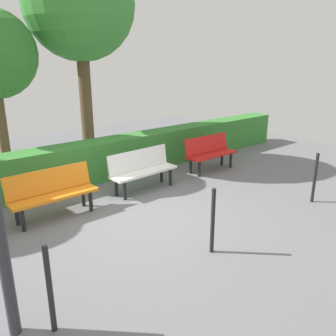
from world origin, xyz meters
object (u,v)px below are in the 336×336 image
object	(u,v)px
bench_white	(142,168)
bench_red	(210,152)
bench_orange	(52,191)
tree_near	(79,5)

from	to	relation	value
bench_white	bench_red	bearing A→B (deg)	178.30
bench_white	bench_orange	bearing A→B (deg)	-0.53
tree_near	bench_white	bearing A→B (deg)	87.69
bench_red	bench_orange	world-z (taller)	same
bench_white	tree_near	bearing A→B (deg)	-94.62
bench_red	bench_orange	distance (m)	4.12
tree_near	bench_red	bearing A→B (deg)	128.46
bench_orange	tree_near	bearing A→B (deg)	-128.97
bench_red	tree_near	xyz separation A→B (m)	(2.01, -2.53, 3.44)
bench_orange	tree_near	world-z (taller)	tree_near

